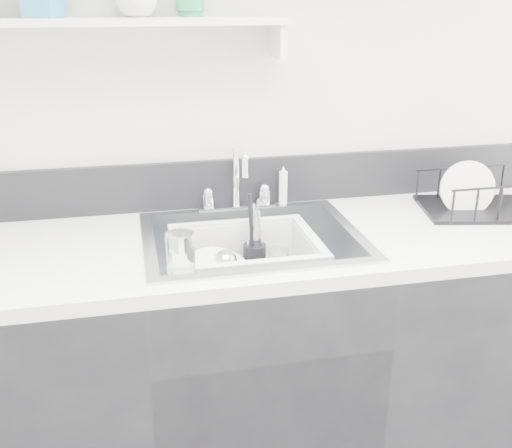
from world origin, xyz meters
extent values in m
cube|color=silver|center=(0.00, 1.49, 1.30)|extent=(3.50, 0.02, 2.60)
cube|color=black|center=(0.00, 1.19, 0.44)|extent=(3.20, 0.62, 0.88)
cube|color=white|center=(0.00, 1.19, 0.90)|extent=(3.20, 0.62, 0.04)
cube|color=black|center=(0.00, 1.49, 1.00)|extent=(3.20, 0.02, 0.16)
cube|color=silver|center=(0.00, 1.44, 0.93)|extent=(0.26, 0.06, 0.02)
cylinder|color=silver|center=(-0.10, 1.44, 0.96)|extent=(0.04, 0.04, 0.05)
cylinder|color=silver|center=(0.10, 1.44, 0.96)|extent=(0.04, 0.04, 0.05)
cylinder|color=silver|center=(0.00, 1.44, 1.03)|extent=(0.02, 0.02, 0.20)
cylinder|color=silver|center=(0.00, 1.37, 1.14)|extent=(0.02, 0.15, 0.02)
cylinder|color=silver|center=(0.16, 1.44, 0.99)|extent=(0.03, 0.03, 0.14)
cube|color=silver|center=(-0.35, 1.42, 1.52)|extent=(1.00, 0.16, 0.02)
cube|color=silver|center=(0.13, 1.42, 1.46)|extent=(0.02, 0.14, 0.10)
cylinder|color=white|center=(-0.09, 1.19, 0.77)|extent=(0.22, 0.22, 0.01)
cylinder|color=white|center=(-0.08, 1.20, 0.79)|extent=(0.21, 0.21, 0.01)
cylinder|color=white|center=(-0.10, 1.19, 0.82)|extent=(0.24, 0.24, 0.09)
cylinder|color=black|center=(0.02, 1.28, 0.81)|extent=(0.07, 0.07, 0.09)
cylinder|color=silver|center=(0.01, 1.29, 0.89)|extent=(0.01, 0.05, 0.18)
cylinder|color=silver|center=(0.04, 1.27, 0.88)|extent=(0.02, 0.04, 0.16)
cylinder|color=black|center=(0.01, 1.28, 0.91)|extent=(0.01, 0.05, 0.20)
cylinder|color=white|center=(0.09, 1.23, 0.81)|extent=(0.06, 0.06, 0.09)
cylinder|color=white|center=(-0.23, 1.00, 0.97)|extent=(0.08, 0.08, 0.10)
imported|color=white|center=(0.10, 1.12, 0.78)|extent=(0.14, 0.14, 0.04)
camera|label=1|loc=(-0.34, -0.41, 1.59)|focal=42.00mm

